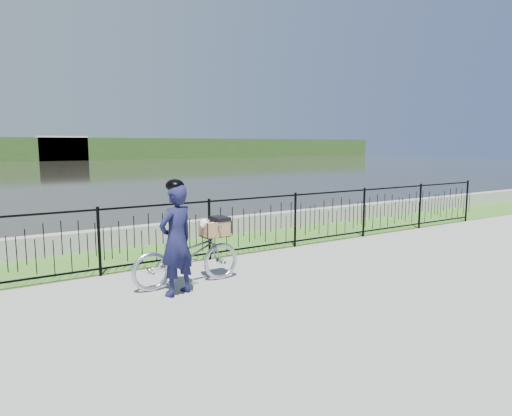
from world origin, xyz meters
TOP-DOWN VIEW (x-y plane):
  - ground at (0.00, 0.00)m, footprint 120.00×120.00m
  - grass_strip at (0.00, 2.60)m, footprint 60.00×2.00m
  - water at (0.00, 33.00)m, footprint 120.00×120.00m
  - quay_wall at (0.00, 3.60)m, footprint 60.00×0.30m
  - fence at (0.00, 1.60)m, footprint 14.00×0.06m
  - far_treeline at (0.00, 60.00)m, footprint 120.00×6.00m
  - far_building_right at (6.00, 58.50)m, footprint 6.00×3.00m
  - bicycle_rig at (-1.97, 0.40)m, footprint 1.74×0.61m
  - cyclist at (-2.30, 0.05)m, footprint 0.68×0.56m

SIDE VIEW (x-z plane):
  - ground at x=0.00m, z-range 0.00..0.00m
  - water at x=0.00m, z-range 0.00..0.00m
  - grass_strip at x=0.00m, z-range 0.00..0.01m
  - quay_wall at x=0.00m, z-range 0.00..0.40m
  - bicycle_rig at x=-1.97m, z-range -0.05..0.99m
  - fence at x=0.00m, z-range 0.00..1.15m
  - cyclist at x=-2.30m, z-range -0.01..1.66m
  - far_treeline at x=0.00m, z-range 0.00..3.00m
  - far_building_right at x=6.00m, z-range 0.00..3.20m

